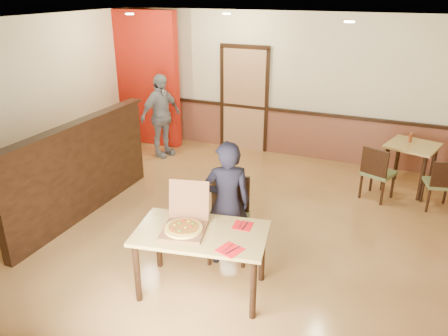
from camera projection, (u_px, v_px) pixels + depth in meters
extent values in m
plane|color=tan|center=(211.00, 233.00, 6.16)|extent=(7.00, 7.00, 0.00)
plane|color=black|center=(208.00, 26.00, 5.07)|extent=(7.00, 7.00, 0.00)
plane|color=#FCF0C5|center=(283.00, 86.00, 8.59)|extent=(7.00, 0.00, 7.00)
plane|color=#FCF0C5|center=(7.00, 111.00, 6.86)|extent=(0.00, 7.00, 7.00)
cube|color=brown|center=(280.00, 132.00, 8.93)|extent=(7.00, 0.04, 0.90)
cube|color=black|center=(281.00, 110.00, 8.73)|extent=(7.00, 0.06, 0.06)
cube|color=tan|center=(244.00, 100.00, 8.98)|extent=(0.90, 0.06, 2.10)
cube|color=black|center=(81.00, 171.00, 6.43)|extent=(0.14, 3.00, 1.40)
cube|color=black|center=(75.00, 124.00, 6.15)|extent=(0.20, 3.10, 0.05)
cube|color=#A8180C|center=(144.00, 79.00, 9.20)|extent=(1.60, 0.20, 2.78)
cylinder|color=#F7EAAD|center=(130.00, 14.00, 7.43)|extent=(0.14, 0.14, 0.02)
cylinder|color=#F7EAAD|center=(227.00, 14.00, 7.49)|extent=(0.14, 0.14, 0.02)
cylinder|color=#F7EAAD|center=(349.00, 22.00, 5.86)|extent=(0.14, 0.14, 0.02)
cube|color=#AE8E49|center=(201.00, 233.00, 4.74)|extent=(1.55, 1.06, 0.04)
cylinder|color=black|center=(137.00, 273.00, 4.72)|extent=(0.07, 0.07, 0.73)
cylinder|color=black|center=(159.00, 241.00, 5.31)|extent=(0.07, 0.07, 0.73)
cylinder|color=black|center=(253.00, 289.00, 4.46)|extent=(0.07, 0.07, 0.73)
cylinder|color=black|center=(262.00, 253.00, 5.06)|extent=(0.07, 0.07, 0.73)
cube|color=#5E6C3F|center=(228.00, 222.00, 5.44)|extent=(0.63, 0.63, 0.07)
cube|color=black|center=(231.00, 193.00, 5.55)|extent=(0.48, 0.17, 0.49)
cylinder|color=black|center=(209.00, 249.00, 5.39)|extent=(0.05, 0.05, 0.44)
cylinder|color=black|center=(214.00, 232.00, 5.77)|extent=(0.05, 0.05, 0.44)
cylinder|color=black|center=(243.00, 252.00, 5.34)|extent=(0.05, 0.05, 0.44)
cylinder|color=black|center=(246.00, 234.00, 5.72)|extent=(0.05, 0.05, 0.44)
cube|color=#5E6C3F|center=(379.00, 173.00, 7.02)|extent=(0.58, 0.58, 0.06)
cube|color=black|center=(375.00, 162.00, 6.79)|extent=(0.41, 0.19, 0.43)
cylinder|color=black|center=(392.00, 187.00, 7.12)|extent=(0.04, 0.04, 0.39)
cylinder|color=black|center=(382.00, 194.00, 6.88)|extent=(0.04, 0.04, 0.39)
cylinder|color=black|center=(371.00, 180.00, 7.36)|extent=(0.04, 0.04, 0.39)
cylinder|color=black|center=(361.00, 187.00, 7.11)|extent=(0.04, 0.04, 0.39)
cube|color=#5E6C3F|center=(440.00, 184.00, 6.71)|extent=(0.50, 0.50, 0.05)
cube|color=black|center=(446.00, 175.00, 6.45)|extent=(0.40, 0.13, 0.40)
cylinder|color=black|center=(445.00, 193.00, 6.93)|extent=(0.04, 0.04, 0.36)
cylinder|color=black|center=(422.00, 192.00, 6.98)|extent=(0.04, 0.04, 0.36)
cylinder|color=black|center=(428.00, 201.00, 6.67)|extent=(0.04, 0.04, 0.36)
cube|color=#AE8E49|center=(413.00, 146.00, 7.19)|extent=(0.94, 0.94, 0.04)
cylinder|color=black|center=(385.00, 169.00, 7.31)|extent=(0.07, 0.07, 0.77)
cylinder|color=black|center=(397.00, 159.00, 7.74)|extent=(0.07, 0.07, 0.77)
cylinder|color=black|center=(422.00, 178.00, 6.96)|extent=(0.07, 0.07, 0.77)
cylinder|color=black|center=(433.00, 167.00, 7.39)|extent=(0.07, 0.07, 0.77)
imported|color=black|center=(227.00, 204.00, 5.26)|extent=(0.70, 0.62, 1.60)
imported|color=gray|center=(161.00, 116.00, 8.66)|extent=(0.69, 1.06, 1.67)
cube|color=brown|center=(184.00, 231.00, 4.72)|extent=(0.55, 0.55, 0.03)
cube|color=brown|center=(189.00, 200.00, 4.86)|extent=(0.46, 0.19, 0.45)
cylinder|color=#DEC050|center=(184.00, 228.00, 4.70)|extent=(0.50, 0.50, 0.03)
cube|color=red|center=(230.00, 250.00, 4.40)|extent=(0.28, 0.28, 0.01)
cylinder|color=silver|center=(227.00, 249.00, 4.41)|extent=(0.07, 0.19, 0.01)
cube|color=silver|center=(233.00, 250.00, 4.39)|extent=(0.08, 0.20, 0.00)
cube|color=red|center=(243.00, 226.00, 4.84)|extent=(0.22, 0.22, 0.00)
cylinder|color=silver|center=(240.00, 225.00, 4.85)|extent=(0.02, 0.18, 0.01)
cube|color=silver|center=(245.00, 226.00, 4.83)|extent=(0.03, 0.19, 0.00)
cylinder|color=brown|center=(410.00, 138.00, 7.27)|extent=(0.06, 0.06, 0.15)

